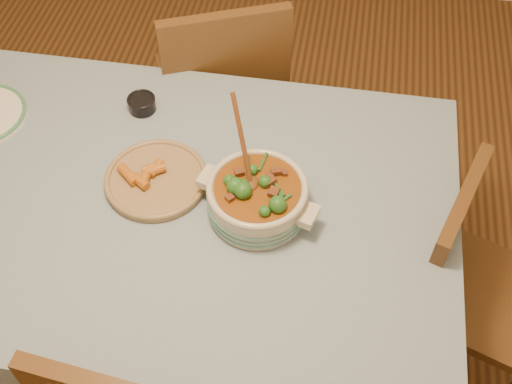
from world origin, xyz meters
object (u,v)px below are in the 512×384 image
dining_table (160,218)px  chair_far (223,88)px  condiment_bowl (142,103)px  chair_right (469,279)px  stew_casserole (257,196)px  fried_plate (156,178)px

dining_table → chair_far: (0.04, 0.71, -0.13)m
condiment_bowl → chair_far: size_ratio=0.12×
condiment_bowl → chair_right: bearing=-14.8°
stew_casserole → fried_plate: 0.31m
condiment_bowl → chair_right: (1.06, -0.28, -0.30)m
condiment_bowl → chair_right: size_ratio=0.13×
stew_casserole → condiment_bowl: size_ratio=3.04×
condiment_bowl → chair_right: 1.14m
dining_table → fried_plate: bearing=102.4°
fried_plate → chair_right: chair_right is taller
chair_right → fried_plate: bearing=109.7°
stew_casserole → chair_far: 0.80m
dining_table → stew_casserole: size_ratio=4.87×
condiment_bowl → chair_far: 0.48m
chair_far → fried_plate: bearing=62.7°
chair_far → chair_right: size_ratio=1.12×
dining_table → chair_right: bearing=3.7°
dining_table → chair_far: size_ratio=1.78×
condiment_bowl → chair_far: bearing=65.2°
stew_casserole → chair_right: stew_casserole is taller
dining_table → condiment_bowl: condiment_bowl is taller
dining_table → condiment_bowl: (-0.13, 0.34, 0.12)m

